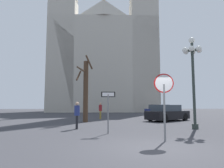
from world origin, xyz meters
TOP-DOWN VIEW (x-y plane):
  - ground_plane at (0.00, 0.00)m, footprint 120.00×120.00m
  - cathedral at (-0.94, 34.13)m, footprint 21.11×12.13m
  - stop_sign at (0.75, 1.23)m, footprint 0.77×0.15m
  - one_way_arrow_sign at (-1.37, 3.43)m, footprint 0.70×0.07m
  - street_lamp at (3.77, 5.00)m, footprint 1.21×1.09m
  - bare_tree at (-2.93, 10.06)m, footprint 1.38×1.54m
  - parked_car_near_navy at (5.14, 17.15)m, footprint 2.38×4.44m
  - parked_car_far_black at (4.14, 10.93)m, footprint 4.37×3.70m
  - pedestrian_walking at (-3.10, 5.43)m, footprint 0.32×0.32m
  - pedestrian_standing at (-1.67, 13.67)m, footprint 0.32×0.32m

SIDE VIEW (x-z plane):
  - ground_plane at x=0.00m, z-range 0.00..0.00m
  - parked_car_far_black at x=4.14m, z-range -0.04..1.35m
  - parked_car_near_navy at x=5.14m, z-range -0.04..1.37m
  - pedestrian_walking at x=-3.10m, z-range 0.16..1.72m
  - pedestrian_standing at x=-1.67m, z-range 0.16..1.76m
  - one_way_arrow_sign at x=-1.37m, z-range 0.32..2.38m
  - stop_sign at x=0.75m, z-range 0.53..3.19m
  - bare_tree at x=-2.93m, z-range -0.06..5.36m
  - street_lamp at x=3.77m, z-range 0.94..6.41m
  - cathedral at x=-0.94m, z-range -7.46..34.09m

